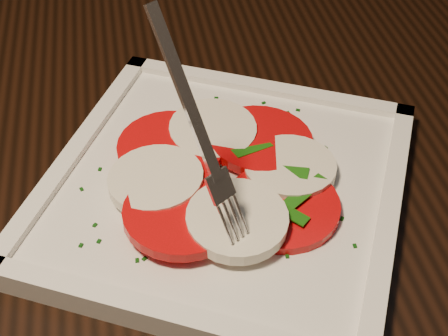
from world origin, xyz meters
TOP-DOWN VIEW (x-y plane):
  - table at (0.29, 0.03)m, footprint 1.25×0.88m
  - plate at (0.30, 0.01)m, footprint 0.35×0.35m
  - caprese_salad at (0.30, 0.01)m, footprint 0.20×0.20m
  - fork at (0.28, -0.02)m, footprint 0.08×0.08m

SIDE VIEW (x-z plane):
  - table at x=0.29m, z-range 0.28..1.03m
  - plate at x=0.30m, z-range 0.75..0.76m
  - caprese_salad at x=0.30m, z-range 0.76..0.78m
  - fork at x=0.28m, z-range 0.78..0.93m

